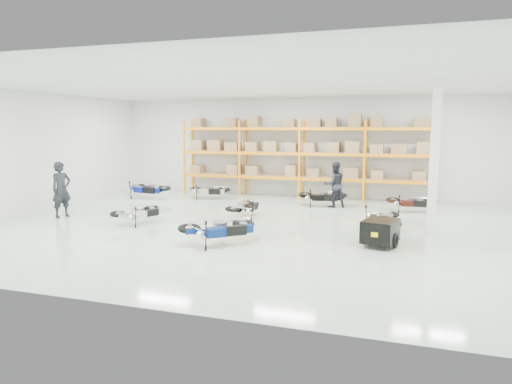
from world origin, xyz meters
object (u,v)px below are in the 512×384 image
(moto_black_far_left, at_px, (245,204))
(moto_back_a, at_px, (147,186))
(moto_back_c, at_px, (323,194))
(person_left, at_px, (61,190))
(moto_silver_left, at_px, (139,209))
(moto_touring_right, at_px, (383,216))
(moto_back_d, at_px, (412,199))
(person_back, at_px, (334,185))
(trailer, at_px, (380,231))
(moto_back_b, at_px, (209,188))
(moto_blue_centre, at_px, (219,224))

(moto_black_far_left, xyz_separation_m, moto_back_a, (-5.63, 2.83, 0.09))
(moto_back_c, bearing_deg, person_left, 113.23)
(moto_silver_left, relative_size, moto_touring_right, 0.91)
(moto_black_far_left, height_order, moto_touring_right, moto_touring_right)
(moto_silver_left, distance_m, moto_back_d, 9.92)
(moto_back_c, relative_size, person_back, 0.93)
(moto_silver_left, distance_m, person_left, 3.27)
(moto_touring_right, xyz_separation_m, moto_back_a, (-10.36, 3.90, 0.03))
(moto_back_c, xyz_separation_m, person_left, (-8.40, -5.08, 0.47))
(moto_black_far_left, bearing_deg, moto_back_c, -122.05)
(moto_silver_left, xyz_separation_m, person_left, (-3.23, 0.18, 0.50))
(moto_silver_left, bearing_deg, moto_back_c, -111.40)
(trailer, height_order, moto_back_d, moto_back_d)
(person_back, bearing_deg, moto_back_b, -30.82)
(moto_touring_right, bearing_deg, person_left, -178.92)
(moto_silver_left, height_order, moto_back_c, moto_back_c)
(moto_back_a, bearing_deg, moto_blue_centre, -124.53)
(moto_back_b, bearing_deg, moto_back_d, -103.18)
(person_left, distance_m, person_back, 10.19)
(trailer, relative_size, moto_back_d, 1.11)
(moto_blue_centre, xyz_separation_m, person_back, (2.11, 6.89, 0.34))
(trailer, height_order, moto_back_a, moto_back_a)
(moto_back_a, relative_size, person_back, 1.03)
(person_left, bearing_deg, moto_blue_centre, -87.11)
(person_back, bearing_deg, trailer, 83.24)
(moto_touring_right, xyz_separation_m, moto_back_b, (-7.67, 4.62, -0.05))
(moto_back_c, bearing_deg, moto_back_a, 84.63)
(moto_black_far_left, height_order, person_left, person_left)
(moto_back_b, distance_m, person_left, 6.36)
(moto_blue_centre, height_order, moto_back_d, moto_blue_centre)
(moto_silver_left, bearing_deg, moto_blue_centre, 177.36)
(moto_black_far_left, bearing_deg, moto_silver_left, 37.75)
(moto_touring_right, distance_m, moto_back_d, 4.08)
(moto_back_c, bearing_deg, moto_blue_centre, 158.88)
(moto_back_b, distance_m, person_back, 5.66)
(moto_black_far_left, distance_m, moto_back_c, 3.88)
(moto_silver_left, bearing_deg, moto_back_b, -67.19)
(moto_back_c, height_order, moto_back_d, moto_back_c)
(trailer, xyz_separation_m, moto_back_a, (-10.36, 5.50, 0.15))
(moto_black_far_left, relative_size, moto_touring_right, 0.89)
(moto_silver_left, bearing_deg, moto_back_d, -126.68)
(trailer, bearing_deg, moto_back_a, 165.60)
(trailer, xyz_separation_m, person_back, (-2.04, 5.76, 0.49))
(moto_silver_left, bearing_deg, person_back, -114.41)
(moto_back_b, relative_size, moto_back_c, 0.94)
(moto_touring_right, xyz_separation_m, person_back, (-2.04, 4.17, 0.37))
(moto_silver_left, distance_m, moto_back_c, 7.38)
(moto_silver_left, height_order, moto_touring_right, moto_touring_right)
(moto_back_b, xyz_separation_m, moto_back_c, (5.15, -0.36, 0.03))
(moto_silver_left, xyz_separation_m, moto_touring_right, (7.69, 1.01, 0.05))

